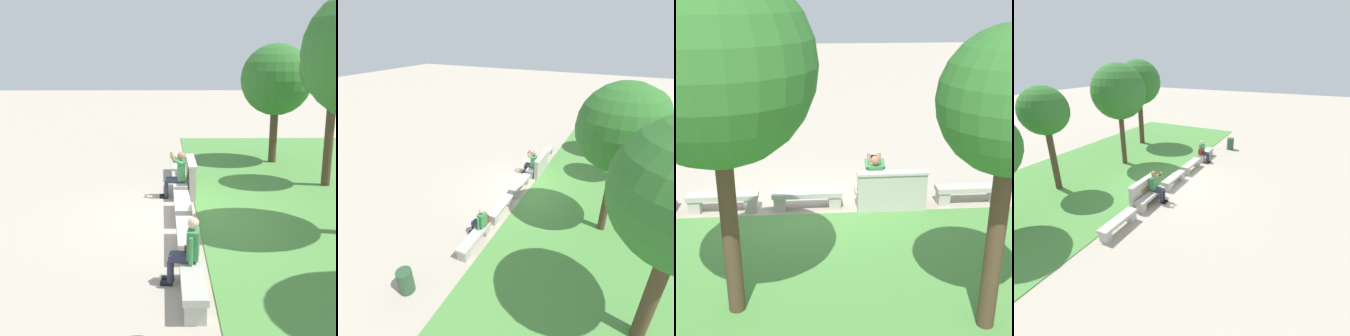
{
  "view_description": "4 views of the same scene",
  "coord_description": "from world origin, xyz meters",
  "views": [
    {
      "loc": [
        11.09,
        -0.5,
        4.02
      ],
      "look_at": [
        -0.68,
        -0.35,
        1.1
      ],
      "focal_mm": 50.0,
      "sensor_mm": 36.0,
      "label": 1
    },
    {
      "loc": [
        9.71,
        3.97,
        6.66
      ],
      "look_at": [
        -0.14,
        -0.8,
        0.91
      ],
      "focal_mm": 28.0,
      "sensor_mm": 36.0,
      "label": 2
    },
    {
      "loc": [
        -0.04,
        10.38,
        4.92
      ],
      "look_at": [
        -0.92,
        -0.32,
        0.9
      ],
      "focal_mm": 50.0,
      "sensor_mm": 36.0,
      "label": 3
    },
    {
      "loc": [
        -9.86,
        -5.43,
        5.55
      ],
      "look_at": [
        -0.23,
        -0.56,
        1.05
      ],
      "focal_mm": 28.0,
      "sensor_mm": 36.0,
      "label": 4
    }
  ],
  "objects": [
    {
      "name": "ground_plane",
      "position": [
        0.0,
        0.0,
        0.0
      ],
      "size": [
        80.0,
        80.0,
        0.0
      ],
      "primitive_type": "plane",
      "color": "#B2A593"
    },
    {
      "name": "bench_end",
      "position": [
        4.02,
        0.0,
        0.29
      ],
      "size": [
        1.69,
        0.4,
        0.45
      ],
      "color": "#B7B2A8",
      "rests_on": "ground"
    },
    {
      "name": "bench_near",
      "position": [
        -2.01,
        0.0,
        0.29
      ],
      "size": [
        1.69,
        0.4,
        0.45
      ],
      "color": "#B7B2A8",
      "rests_on": "ground"
    },
    {
      "name": "tree_far_back",
      "position": [
        4.9,
        5.21,
        4.11
      ],
      "size": [
        2.85,
        2.85,
        5.58
      ],
      "color": "#4C3826",
      "rests_on": "ground"
    },
    {
      "name": "person_photographer",
      "position": [
        -1.64,
        -0.08,
        0.74
      ],
      "size": [
        0.47,
        0.72,
        1.32
      ],
      "color": "black",
      "rests_on": "ground"
    },
    {
      "name": "backpack",
      "position": [
        3.35,
        0.03,
        0.63
      ],
      "size": [
        0.28,
        0.24,
        0.43
      ],
      "color": "maroon",
      "rests_on": "bench_end"
    },
    {
      "name": "bench_mid",
      "position": [
        0.0,
        0.0,
        0.29
      ],
      "size": [
        1.69,
        0.4,
        0.45
      ],
      "color": "#B7B2A8",
      "rests_on": "ground"
    },
    {
      "name": "backrest_wall_with_plaque",
      "position": [
        -2.01,
        0.34,
        0.52
      ],
      "size": [
        1.7,
        0.24,
        1.01
      ],
      "color": "#B7B2A8",
      "rests_on": "ground"
    },
    {
      "name": "person_distant",
      "position": [
        3.49,
        -0.07,
        0.67
      ],
      "size": [
        0.48,
        0.71,
        1.26
      ],
      "color": "black",
      "rests_on": "ground"
    },
    {
      "name": "bench_far",
      "position": [
        2.01,
        0.0,
        0.29
      ],
      "size": [
        1.69,
        0.4,
        0.45
      ],
      "color": "#B7B2A8",
      "rests_on": "ground"
    },
    {
      "name": "trash_bin",
      "position": [
        6.39,
        -0.8,
        0.38
      ],
      "size": [
        0.44,
        0.44,
        0.75
      ],
      "primitive_type": "cylinder",
      "color": "#2D5133",
      "rests_on": "ground"
    },
    {
      "name": "tree_right_background",
      "position": [
        -2.75,
        4.54,
        3.54
      ],
      "size": [
        2.02,
        2.02,
        4.6
      ],
      "color": "#4C3826",
      "rests_on": "ground"
    },
    {
      "name": "grass_strip",
      "position": [
        0.0,
        4.38,
        0.01
      ],
      "size": [
        21.73,
        8.0,
        0.03
      ],
      "primitive_type": "cube",
      "color": "#518E42",
      "rests_on": "ground"
    },
    {
      "name": "tree_behind_wall",
      "position": [
        1.19,
        3.83,
        3.97
      ],
      "size": [
        2.84,
        2.84,
        5.41
      ],
      "color": "#4C3826",
      "rests_on": "ground"
    },
    {
      "name": "bench_main",
      "position": [
        -4.02,
        0.0,
        0.29
      ],
      "size": [
        1.69,
        0.4,
        0.45
      ],
      "color": "#B7B2A8",
      "rests_on": "ground"
    }
  ]
}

